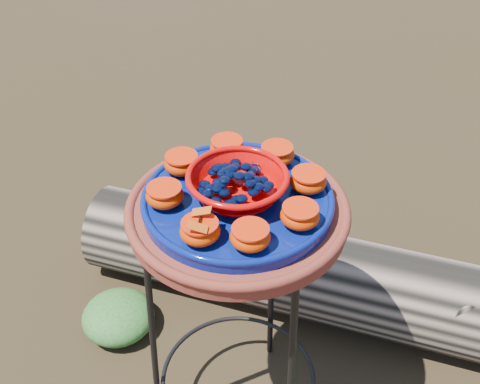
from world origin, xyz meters
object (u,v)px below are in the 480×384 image
at_px(terracotta_saucer, 238,213).
at_px(red_bowl, 238,186).
at_px(plant_stand, 238,328).
at_px(cobalt_plate, 238,201).
at_px(driftwood_log, 315,275).

bearing_deg(terracotta_saucer, red_bowl, 0.00).
bearing_deg(red_bowl, plant_stand, 0.00).
bearing_deg(red_bowl, terracotta_saucer, 0.00).
distance_m(terracotta_saucer, cobalt_plate, 0.03).
xyz_separation_m(plant_stand, red_bowl, (0.00, 0.00, 0.44)).
height_order(plant_stand, terracotta_saucer, terracotta_saucer).
relative_size(cobalt_plate, red_bowl, 2.00).
height_order(cobalt_plate, driftwood_log, cobalt_plate).
bearing_deg(cobalt_plate, plant_stand, 0.00).
bearing_deg(driftwood_log, plant_stand, -96.86).
xyz_separation_m(plant_stand, terracotta_saucer, (0.00, 0.00, 0.37)).
bearing_deg(driftwood_log, red_bowl, -96.86).
relative_size(terracotta_saucer, driftwood_log, 0.30).
distance_m(red_bowl, driftwood_log, 0.79).
relative_size(red_bowl, driftwood_log, 0.13).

